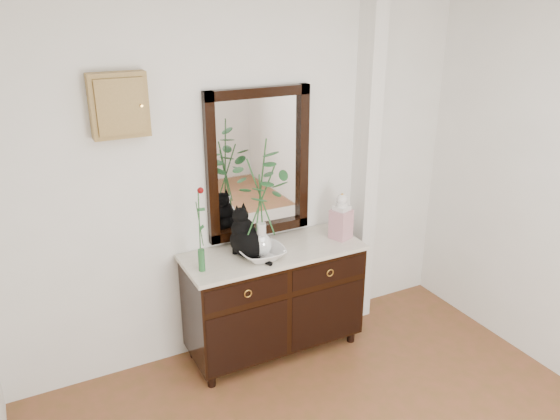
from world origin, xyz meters
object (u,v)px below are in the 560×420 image
lotus_bowl (262,253)px  ginger_jar (341,216)px  cat (248,233)px  sideboard (274,295)px

lotus_bowl → ginger_jar: (0.69, 0.04, 0.14)m
cat → ginger_jar: 0.75m
sideboard → cat: size_ratio=3.72×
cat → ginger_jar: bearing=-26.3°
lotus_bowl → cat: bearing=129.5°
lotus_bowl → sideboard: bearing=29.6°
sideboard → cat: (-0.20, 0.01, 0.55)m
cat → lotus_bowl: size_ratio=1.11×
cat → ginger_jar: (0.75, -0.04, 0.00)m
cat → ginger_jar: ginger_jar is taller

